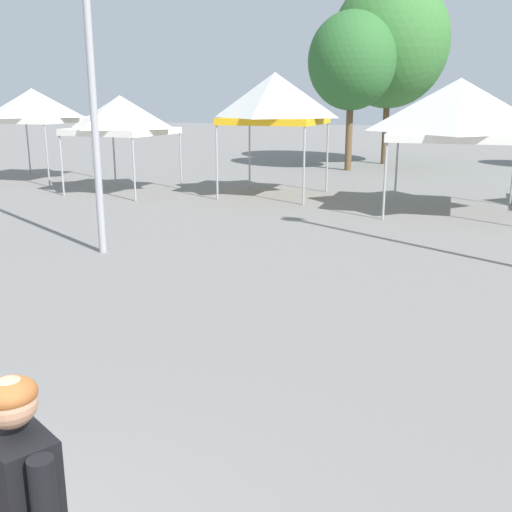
# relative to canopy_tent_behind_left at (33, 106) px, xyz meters

# --- Properties ---
(canopy_tent_behind_left) EXTENTS (3.19, 3.19, 3.29)m
(canopy_tent_behind_left) POSITION_rel_canopy_tent_behind_left_xyz_m (0.00, 0.00, 0.00)
(canopy_tent_behind_left) COLOR #9E9EA3
(canopy_tent_behind_left) RESTS_ON ground
(canopy_tent_behind_center) EXTENTS (2.99, 2.99, 3.03)m
(canopy_tent_behind_center) POSITION_rel_canopy_tent_behind_left_xyz_m (4.60, -1.52, -0.26)
(canopy_tent_behind_center) COLOR #9E9EA3
(canopy_tent_behind_center) RESTS_ON ground
(canopy_tent_far_right) EXTENTS (2.85, 2.85, 3.70)m
(canopy_tent_far_right) POSITION_rel_canopy_tent_behind_left_xyz_m (9.38, -0.56, 0.25)
(canopy_tent_far_right) COLOR #9E9EA3
(canopy_tent_far_right) RESTS_ON ground
(canopy_tent_left_of_center) EXTENTS (3.48, 3.48, 3.44)m
(canopy_tent_left_of_center) POSITION_rel_canopy_tent_behind_left_xyz_m (14.69, -1.67, -0.02)
(canopy_tent_left_of_center) COLOR #9E9EA3
(canopy_tent_left_of_center) RESTS_ON ground
(tree_behind_tents_left) EXTENTS (3.57, 3.57, 6.39)m
(tree_behind_tents_left) POSITION_rel_canopy_tent_behind_left_xyz_m (10.17, 7.08, 1.72)
(tree_behind_tents_left) COLOR brown
(tree_behind_tents_left) RESTS_ON ground
(tree_behind_tents_center) EXTENTS (5.19, 5.19, 8.22)m
(tree_behind_tents_center) POSITION_rel_canopy_tent_behind_left_xyz_m (11.23, 10.23, 2.67)
(tree_behind_tents_center) COLOR brown
(tree_behind_tents_center) RESTS_ON ground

